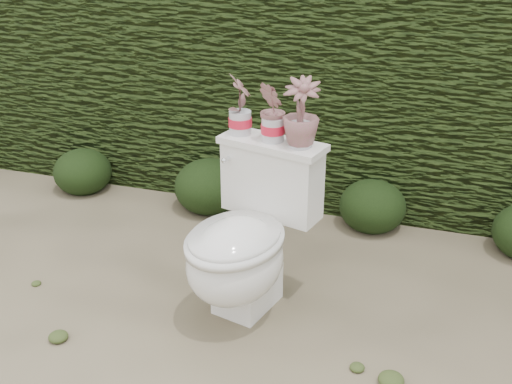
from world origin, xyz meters
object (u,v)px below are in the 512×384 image
(potted_plant_left, at_px, (240,106))
(potted_plant_right, at_px, (301,115))
(potted_plant_center, at_px, (273,113))
(toilet, at_px, (245,242))

(potted_plant_left, xyz_separation_m, potted_plant_right, (0.31, -0.08, 0.01))
(potted_plant_center, height_order, potted_plant_right, potted_plant_right)
(potted_plant_center, relative_size, potted_plant_right, 0.89)
(toilet, distance_m, potted_plant_center, 0.60)
(potted_plant_right, bearing_deg, toilet, -144.78)
(toilet, height_order, potted_plant_left, potted_plant_left)
(toilet, xyz_separation_m, potted_plant_center, (0.06, 0.23, 0.55))
(potted_plant_center, bearing_deg, potted_plant_right, 51.93)
(potted_plant_left, relative_size, potted_plant_right, 0.91)
(potted_plant_left, bearing_deg, toilet, -168.92)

